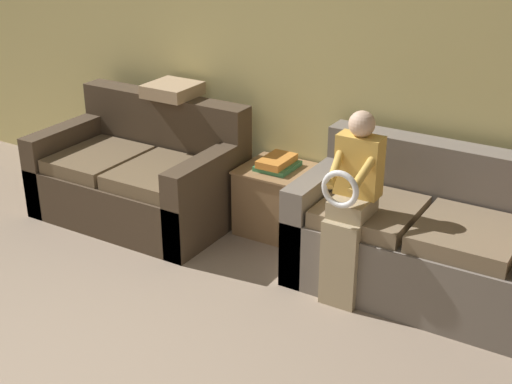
% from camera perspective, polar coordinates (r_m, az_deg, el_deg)
% --- Properties ---
extents(wall_back, '(7.47, 0.06, 2.55)m').
position_cam_1_polar(wall_back, '(5.35, 2.75, 10.71)').
color(wall_back, '#DBCC7F').
rests_on(wall_back, ground_plane).
extents(couch_main, '(2.23, 0.88, 0.91)m').
position_cam_1_polar(couch_main, '(4.68, 16.82, -4.68)').
color(couch_main, '#70665B').
rests_on(couch_main, ground_plane).
extents(couch_side, '(1.53, 0.95, 0.92)m').
position_cam_1_polar(couch_side, '(5.70, -9.14, 1.15)').
color(couch_side, '#473828').
rests_on(couch_side, ground_plane).
extents(child_left_seated, '(0.28, 0.37, 1.23)m').
position_cam_1_polar(child_left_seated, '(4.40, 7.62, -0.69)').
color(child_left_seated, tan).
rests_on(child_left_seated, ground_plane).
extents(side_shelf, '(0.54, 0.51, 0.51)m').
position_cam_1_polar(side_shelf, '(5.39, 1.74, -0.54)').
color(side_shelf, olive).
rests_on(side_shelf, ground_plane).
extents(book_stack, '(0.26, 0.31, 0.09)m').
position_cam_1_polar(book_stack, '(5.28, 1.70, 2.32)').
color(book_stack, '#3D8451').
rests_on(book_stack, side_shelf).
extents(throw_pillow, '(0.37, 0.37, 0.10)m').
position_cam_1_polar(throw_pillow, '(5.67, -6.70, 8.12)').
color(throw_pillow, tan).
rests_on(throw_pillow, couch_side).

